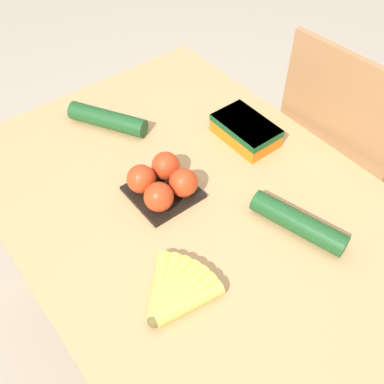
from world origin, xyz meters
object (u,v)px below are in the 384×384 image
object	(u,v)px
carrot_bag	(246,129)
cucumber_far	(298,222)
tomato_pack	(162,182)
cucumber_near	(108,119)
chair	(337,168)
banana_bunch	(175,293)

from	to	relation	value
carrot_bag	cucumber_far	size ratio (longest dim) A/B	0.76
tomato_pack	cucumber_near	xyz separation A→B (m)	(-0.32, 0.03, -0.01)
chair	banana_bunch	bearing A→B (deg)	96.98
chair	cucumber_near	xyz separation A→B (m)	(-0.44, -0.63, 0.26)
tomato_pack	carrot_bag	distance (m)	0.32
banana_bunch	tomato_pack	world-z (taller)	tomato_pack
chair	carrot_bag	distance (m)	0.45
banana_bunch	tomato_pack	distance (m)	0.31
chair	cucumber_far	size ratio (longest dim) A/B	4.00
chair	tomato_pack	world-z (taller)	chair
banana_bunch	cucumber_far	distance (m)	0.35
chair	banana_bunch	world-z (taller)	chair
chair	carrot_bag	bearing A→B (deg)	64.04
tomato_pack	cucumber_near	world-z (taller)	tomato_pack
carrot_bag	cucumber_near	distance (m)	0.42
tomato_pack	cucumber_far	bearing A→B (deg)	32.19
cucumber_far	carrot_bag	bearing A→B (deg)	158.56
chair	cucumber_near	size ratio (longest dim) A/B	4.19
carrot_bag	cucumber_near	world-z (taller)	carrot_bag
banana_bunch	cucumber_near	world-z (taller)	cucumber_near
chair	banana_bunch	distance (m)	0.86
carrot_bag	cucumber_near	xyz separation A→B (m)	(-0.30, -0.29, -0.01)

